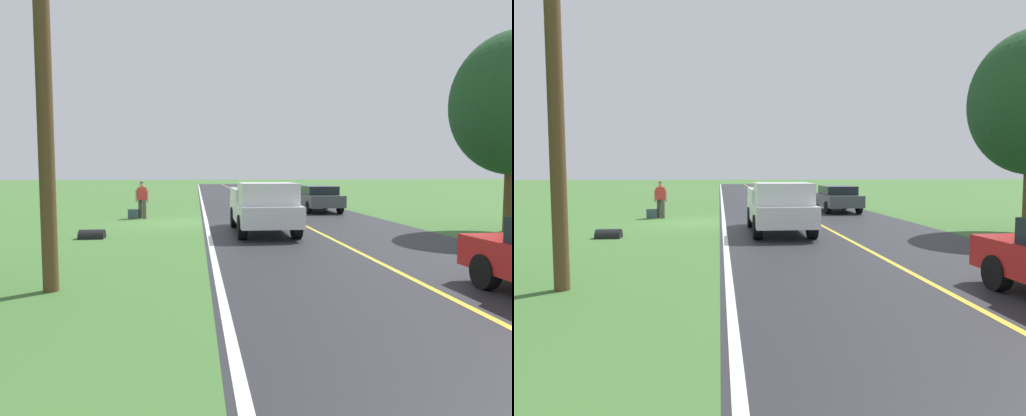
# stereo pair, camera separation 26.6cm
# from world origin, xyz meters

# --- Properties ---
(ground_plane) EXTENTS (200.00, 200.00, 0.00)m
(ground_plane) POSITION_xyz_m (0.00, 0.00, 0.00)
(ground_plane) COLOR #427033
(road_surface) EXTENTS (8.28, 120.00, 0.00)m
(road_surface) POSITION_xyz_m (-5.10, 0.00, 0.00)
(road_surface) COLOR #28282D
(road_surface) RESTS_ON ground
(lane_edge_line) EXTENTS (0.16, 117.60, 0.00)m
(lane_edge_line) POSITION_xyz_m (-1.13, 0.00, 0.01)
(lane_edge_line) COLOR silver
(lane_edge_line) RESTS_ON ground
(lane_centre_line) EXTENTS (0.14, 117.60, 0.00)m
(lane_centre_line) POSITION_xyz_m (-5.10, 0.00, 0.01)
(lane_centre_line) COLOR gold
(lane_centre_line) RESTS_ON ground
(hitchhiker_walking) EXTENTS (0.62, 0.52, 1.75)m
(hitchhiker_walking) POSITION_xyz_m (1.79, -2.16, 0.98)
(hitchhiker_walking) COLOR #4C473D
(hitchhiker_walking) RESTS_ON ground
(suitcase_carried) EXTENTS (0.46, 0.21, 0.44)m
(suitcase_carried) POSITION_xyz_m (2.22, -2.09, 0.22)
(suitcase_carried) COLOR #384C56
(suitcase_carried) RESTS_ON ground
(pickup_truck_passing) EXTENTS (2.13, 5.42, 1.82)m
(pickup_truck_passing) POSITION_xyz_m (-3.10, 3.71, 0.97)
(pickup_truck_passing) COLOR silver
(pickup_truck_passing) RESTS_ON ground
(sedan_near_oncoming) EXTENTS (1.96, 4.42, 1.41)m
(sedan_near_oncoming) POSITION_xyz_m (-7.37, -4.84, 0.75)
(sedan_near_oncoming) COLOR #4C5156
(sedan_near_oncoming) RESTS_ON ground
(utility_pole_roadside) EXTENTS (0.28, 0.28, 8.13)m
(utility_pole_roadside) POSITION_xyz_m (1.98, 11.18, 4.07)
(utility_pole_roadside) COLOR brown
(utility_pole_roadside) RESTS_ON ground
(drainage_culvert) EXTENTS (0.80, 0.60, 0.60)m
(drainage_culvert) POSITION_xyz_m (2.71, 4.32, 0.00)
(drainage_culvert) COLOR black
(drainage_culvert) RESTS_ON ground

